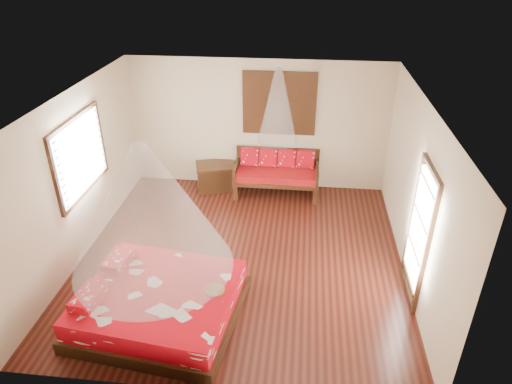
# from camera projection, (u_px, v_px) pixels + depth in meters

# --- Properties ---
(room) EXTENTS (5.54, 5.54, 2.84)m
(room) POSITION_uv_depth(u_px,v_px,m) (240.00, 186.00, 7.30)
(room) COLOR black
(room) RESTS_ON ground
(bed) EXTENTS (2.42, 2.23, 0.65)m
(bed) POSITION_uv_depth(u_px,v_px,m) (159.00, 303.00, 6.58)
(bed) COLOR black
(bed) RESTS_ON floor
(daybed) EXTENTS (1.79, 0.80, 0.95)m
(daybed) POSITION_uv_depth(u_px,v_px,m) (277.00, 171.00, 9.75)
(daybed) COLOR black
(daybed) RESTS_ON floor
(storage_chest) EXTENTS (0.97, 0.81, 0.57)m
(storage_chest) POSITION_uv_depth(u_px,v_px,m) (216.00, 176.00, 10.05)
(storage_chest) COLOR black
(storage_chest) RESTS_ON floor
(shutter_panel) EXTENTS (1.52, 0.06, 1.32)m
(shutter_panel) POSITION_uv_depth(u_px,v_px,m) (279.00, 104.00, 9.37)
(shutter_panel) COLOR black
(shutter_panel) RESTS_ON wall_back
(window_left) EXTENTS (0.10, 1.74, 1.34)m
(window_left) POSITION_uv_depth(u_px,v_px,m) (81.00, 156.00, 7.58)
(window_left) COLOR black
(window_left) RESTS_ON wall_left
(glazed_door) EXTENTS (0.08, 1.02, 2.16)m
(glazed_door) POSITION_uv_depth(u_px,v_px,m) (419.00, 235.00, 6.67)
(glazed_door) COLOR black
(glazed_door) RESTS_ON floor
(wine_tray) EXTENTS (0.29, 0.29, 0.23)m
(wine_tray) POSITION_uv_depth(u_px,v_px,m) (215.00, 288.00, 6.41)
(wine_tray) COLOR brown
(wine_tray) RESTS_ON bed
(mosquito_net_main) EXTENTS (2.15, 2.15, 1.80)m
(mosquito_net_main) POSITION_uv_depth(u_px,v_px,m) (147.00, 208.00, 5.81)
(mosquito_net_main) COLOR white
(mosquito_net_main) RESTS_ON ceiling
(mosquito_net_daybed) EXTENTS (0.79, 0.79, 1.50)m
(mosquito_net_daybed) POSITION_uv_depth(u_px,v_px,m) (278.00, 106.00, 8.92)
(mosquito_net_daybed) COLOR white
(mosquito_net_daybed) RESTS_ON ceiling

